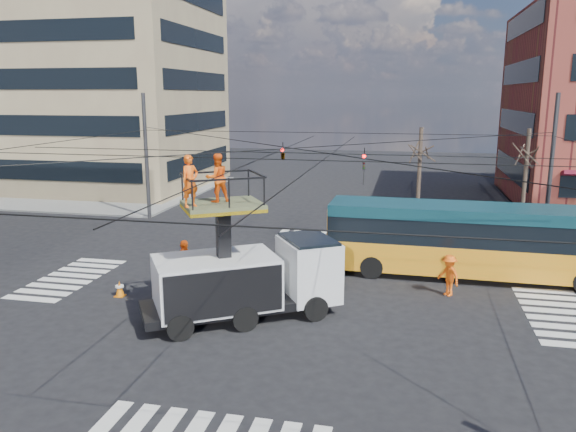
# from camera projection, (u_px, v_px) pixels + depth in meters

# --- Properties ---
(ground) EXTENTS (120.00, 120.00, 0.00)m
(ground) POSITION_uv_depth(u_px,v_px,m) (292.00, 295.00, 22.59)
(ground) COLOR black
(ground) RESTS_ON ground
(sidewalk_nw) EXTENTS (18.00, 18.00, 0.12)m
(sidewalk_nw) POSITION_uv_depth(u_px,v_px,m) (98.00, 190.00, 46.98)
(sidewalk_nw) COLOR slate
(sidewalk_nw) RESTS_ON ground
(crosswalks) EXTENTS (22.40, 22.40, 0.02)m
(crosswalks) POSITION_uv_depth(u_px,v_px,m) (292.00, 295.00, 22.59)
(crosswalks) COLOR silver
(crosswalks) RESTS_ON ground
(building_tower) EXTENTS (18.06, 16.06, 30.00)m
(building_tower) POSITION_uv_depth(u_px,v_px,m) (94.00, 7.00, 46.85)
(building_tower) COLOR #937C5D
(building_tower) RESTS_ON ground
(overhead_network) EXTENTS (24.24, 24.24, 8.00)m
(overhead_network) POSITION_uv_depth(u_px,v_px,m) (293.00, 188.00, 22.08)
(overhead_network) COLOR #2D2D30
(overhead_network) RESTS_ON ground
(tree_a) EXTENTS (2.00, 2.00, 6.00)m
(tree_a) POSITION_uv_depth(u_px,v_px,m) (420.00, 150.00, 33.47)
(tree_a) COLOR #382B21
(tree_a) RESTS_ON ground
(tree_b) EXTENTS (2.00, 2.00, 6.00)m
(tree_b) POSITION_uv_depth(u_px,v_px,m) (527.00, 153.00, 32.23)
(tree_b) COLOR #382B21
(tree_b) RESTS_ON ground
(utility_truck) EXTENTS (7.15, 5.67, 5.99)m
(utility_truck) POSITION_uv_depth(u_px,v_px,m) (246.00, 264.00, 19.98)
(utility_truck) COLOR black
(utility_truck) RESTS_ON ground
(city_bus) EXTENTS (13.30, 2.89, 3.20)m
(city_bus) POSITION_uv_depth(u_px,v_px,m) (481.00, 240.00, 24.37)
(city_bus) COLOR orange
(city_bus) RESTS_ON ground
(traffic_cone) EXTENTS (0.36, 0.36, 0.65)m
(traffic_cone) POSITION_uv_depth(u_px,v_px,m) (120.00, 288.00, 22.39)
(traffic_cone) COLOR orange
(traffic_cone) RESTS_ON ground
(worker_ground) EXTENTS (0.78, 1.28, 2.03)m
(worker_ground) POSITION_uv_depth(u_px,v_px,m) (185.00, 264.00, 23.29)
(worker_ground) COLOR #D8500D
(worker_ground) RESTS_ON ground
(flagger) EXTENTS (1.17, 1.24, 1.69)m
(flagger) POSITION_uv_depth(u_px,v_px,m) (449.00, 275.00, 22.37)
(flagger) COLOR #FF5C10
(flagger) RESTS_ON ground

